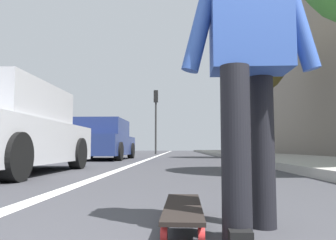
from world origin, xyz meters
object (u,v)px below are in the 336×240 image
at_px(skateboard, 183,209).
at_px(skater_person, 249,50).
at_px(parked_car_near, 1,131).
at_px(parked_car_mid, 102,140).
at_px(street_tree_mid, 254,63).
at_px(traffic_light, 156,110).

distance_m(skateboard, skater_person, 0.92).
xyz_separation_m(skater_person, parked_car_near, (3.61, 3.33, -0.23)).
bearing_deg(parked_car_mid, street_tree_mid, -76.59).
relative_size(skater_person, parked_car_near, 0.39).
distance_m(skater_person, parked_car_mid, 10.79).
bearing_deg(skateboard, street_tree_mid, -14.88).
bearing_deg(skater_person, parked_car_mid, 17.44).
bearing_deg(skateboard, traffic_light, 4.68).
height_order(skateboard, skater_person, skater_person).
distance_m(parked_car_mid, street_tree_mid, 6.94).
relative_size(skateboard, parked_car_near, 0.20).
bearing_deg(skateboard, skater_person, -113.33).
relative_size(skateboard, street_tree_mid, 0.16).
bearing_deg(skateboard, parked_car_mid, 15.89).
xyz_separation_m(traffic_light, street_tree_mid, (-8.00, -4.67, 1.02)).
distance_m(parked_car_mid, traffic_light, 9.77).
bearing_deg(traffic_light, skater_person, -174.36).
bearing_deg(skater_person, skateboard, 66.67).
xyz_separation_m(skateboard, street_tree_mid, (11.56, -3.07, 3.87)).
height_order(skater_person, street_tree_mid, street_tree_mid).
height_order(parked_car_near, street_tree_mid, street_tree_mid).
height_order(skateboard, traffic_light, traffic_light).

